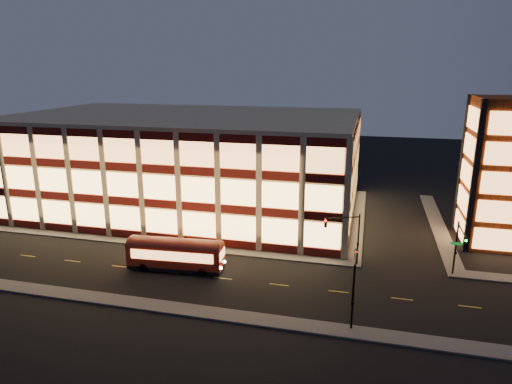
# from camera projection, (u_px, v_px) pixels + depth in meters

# --- Properties ---
(ground) EXTENTS (200.00, 200.00, 0.00)m
(ground) POSITION_uv_depth(u_px,v_px,m) (160.00, 248.00, 55.71)
(ground) COLOR black
(ground) RESTS_ON ground
(sidewalk_office_south) EXTENTS (54.00, 2.00, 0.15)m
(sidewalk_office_south) POSITION_uv_depth(u_px,v_px,m) (142.00, 242.00, 57.33)
(sidewalk_office_south) COLOR #514F4C
(sidewalk_office_south) RESTS_ON ground
(sidewalk_office_east) EXTENTS (2.00, 30.00, 0.15)m
(sidewalk_office_east) POSITION_uv_depth(u_px,v_px,m) (357.00, 218.00, 66.19)
(sidewalk_office_east) COLOR #514F4C
(sidewalk_office_east) RESTS_ON ground
(sidewalk_tower_west) EXTENTS (2.00, 30.00, 0.15)m
(sidewalk_tower_west) POSITION_uv_depth(u_px,v_px,m) (438.00, 225.00, 63.62)
(sidewalk_tower_west) COLOR #514F4C
(sidewalk_tower_west) RESTS_ON ground
(sidewalk_near) EXTENTS (100.00, 2.00, 0.15)m
(sidewalk_near) POSITION_uv_depth(u_px,v_px,m) (100.00, 298.00, 43.54)
(sidewalk_near) COLOR #514F4C
(sidewalk_near) RESTS_ON ground
(office_building) EXTENTS (50.45, 30.45, 14.50)m
(office_building) POSITION_uv_depth(u_px,v_px,m) (188.00, 161.00, 70.25)
(office_building) COLOR tan
(office_building) RESTS_ON ground
(stair_tower) EXTENTS (8.60, 8.60, 18.00)m
(stair_tower) POSITION_uv_depth(u_px,v_px,m) (503.00, 173.00, 55.11)
(stair_tower) COLOR #8C3814
(stair_tower) RESTS_ON ground
(traffic_signal_far) EXTENTS (3.79, 1.87, 6.00)m
(traffic_signal_far) POSITION_uv_depth(u_px,v_px,m) (347.00, 231.00, 49.63)
(traffic_signal_far) COLOR black
(traffic_signal_far) RESTS_ON ground
(traffic_signal_right) EXTENTS (1.20, 4.37, 6.00)m
(traffic_signal_right) POSITION_uv_depth(u_px,v_px,m) (459.00, 244.00, 46.18)
(traffic_signal_right) COLOR black
(traffic_signal_right) RESTS_ON ground
(traffic_signal_near) EXTENTS (0.32, 4.45, 6.00)m
(traffic_signal_near) POSITION_uv_depth(u_px,v_px,m) (354.00, 277.00, 38.79)
(traffic_signal_near) COLOR black
(traffic_signal_near) RESTS_ON ground
(trolley_bus) EXTENTS (10.52, 3.34, 3.51)m
(trolley_bus) POSITION_uv_depth(u_px,v_px,m) (176.00, 253.00, 49.41)
(trolley_bus) COLOR #961908
(trolley_bus) RESTS_ON ground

